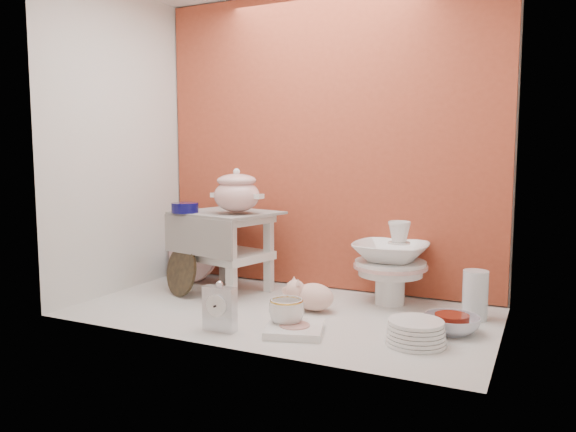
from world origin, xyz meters
name	(u,v)px	position (x,y,z in m)	size (l,w,h in m)	color
ground	(282,311)	(0.00, 0.00, 0.00)	(1.80, 1.80, 0.00)	silver
niche_shell	(299,100)	(0.00, 0.18, 0.93)	(1.86, 1.03, 1.53)	#AB452A
step_stool	(227,252)	(-0.40, 0.20, 0.20)	(0.46, 0.39, 0.40)	silver
soup_tureen	(237,191)	(-0.30, 0.14, 0.51)	(0.26, 0.26, 0.22)	white
cobalt_bowl	(185,208)	(-0.56, 0.07, 0.43)	(0.13, 0.13, 0.05)	#0B0948
floral_platter	(195,246)	(-0.69, 0.33, 0.19)	(0.39, 0.13, 0.38)	white
blue_white_vase	(189,259)	(-0.76, 0.37, 0.11)	(0.21, 0.21, 0.22)	white
lacquer_tray	(181,271)	(-0.56, 0.03, 0.12)	(0.25, 0.07, 0.25)	black
mantel_clock	(220,306)	(-0.10, -0.35, 0.10)	(0.13, 0.05, 0.19)	silver
plush_pig	(314,296)	(0.13, 0.06, 0.07)	(0.23, 0.16, 0.13)	beige
teacup_saucer	(287,327)	(0.12, -0.21, 0.01)	(0.17, 0.17, 0.01)	white
gold_rim_teacup	(287,312)	(0.12, -0.21, 0.07)	(0.14, 0.14, 0.11)	white
lattice_dish	(295,329)	(0.18, -0.25, 0.01)	(0.21, 0.21, 0.03)	white
dinner_plate_stack	(416,332)	(0.62, -0.17, 0.04)	(0.22, 0.22, 0.09)	white
crystal_bowl	(452,324)	(0.72, 0.02, 0.03)	(0.21, 0.21, 0.07)	silver
clear_glass_vase	(475,295)	(0.78, 0.24, 0.10)	(0.10, 0.10, 0.21)	silver
porcelain_tower	(390,263)	(0.40, 0.32, 0.19)	(0.34, 0.34, 0.39)	white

